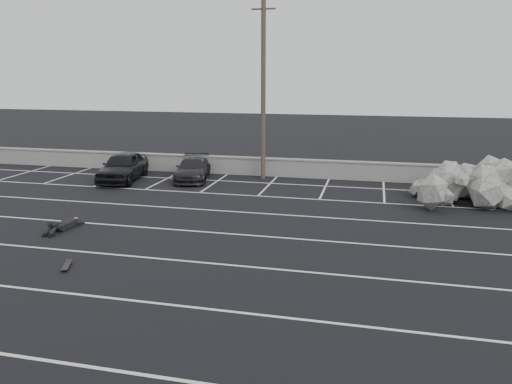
% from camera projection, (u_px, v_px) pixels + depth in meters
% --- Properties ---
extents(ground, '(120.00, 120.00, 0.00)m').
position_uv_depth(ground, '(164.00, 259.00, 16.04)').
color(ground, black).
rests_on(ground, ground).
extents(seawall, '(50.00, 0.45, 1.06)m').
position_uv_depth(seawall, '(261.00, 166.00, 29.16)').
color(seawall, gray).
rests_on(seawall, ground).
extents(stall_lines, '(36.00, 20.05, 0.01)m').
position_uv_depth(stall_lines, '(206.00, 221.00, 20.23)').
color(stall_lines, silver).
rests_on(stall_lines, ground).
extents(car_left, '(2.59, 4.90, 1.59)m').
position_uv_depth(car_left, '(123.00, 166.00, 27.75)').
color(car_left, black).
rests_on(car_left, ground).
extents(car_right, '(2.63, 4.52, 1.23)m').
position_uv_depth(car_right, '(193.00, 169.00, 28.01)').
color(car_right, black).
rests_on(car_right, ground).
extents(utility_pole, '(1.31, 0.26, 9.81)m').
position_uv_depth(utility_pole, '(263.00, 90.00, 27.32)').
color(utility_pole, '#4C4238').
rests_on(utility_pole, ground).
extents(trash_bin, '(0.58, 0.58, 0.87)m').
position_uv_depth(trash_bin, '(439.00, 180.00, 25.84)').
color(trash_bin, black).
rests_on(trash_bin, ground).
extents(riprap_pile, '(6.05, 4.67, 1.55)m').
position_uv_depth(riprap_pile, '(473.00, 191.00, 22.74)').
color(riprap_pile, '#AAA89F').
rests_on(riprap_pile, ground).
extents(person, '(1.07, 2.55, 0.50)m').
position_uv_depth(person, '(67.00, 221.00, 19.32)').
color(person, black).
rests_on(person, ground).
extents(skateboard, '(0.46, 0.76, 0.09)m').
position_uv_depth(skateboard, '(66.00, 266.00, 15.30)').
color(skateboard, black).
rests_on(skateboard, ground).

